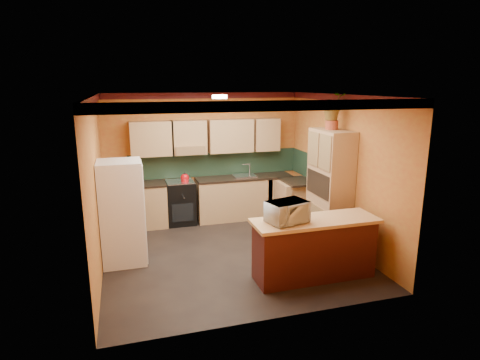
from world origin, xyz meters
name	(u,v)px	position (x,y,z in m)	size (l,w,h in m)	color
room_shell	(226,132)	(0.02, 0.28, 2.09)	(4.24, 4.24, 2.72)	black
base_cabinets_back	(210,201)	(0.04, 1.80, 0.44)	(3.65, 0.60, 0.88)	tan
countertop_back	(209,180)	(0.04, 1.80, 0.90)	(3.65, 0.62, 0.04)	black
stove	(181,202)	(-0.58, 1.80, 0.46)	(0.58, 0.58, 0.91)	black
kettle	(185,177)	(-0.48, 1.75, 1.00)	(0.17, 0.17, 0.18)	red
sink	(244,176)	(0.82, 1.80, 0.94)	(0.48, 0.40, 0.03)	silver
base_cabinets_right	(298,202)	(1.80, 1.13, 0.44)	(0.60, 0.80, 0.88)	tan
countertop_right	(299,181)	(1.80, 1.13, 0.90)	(0.62, 0.80, 0.04)	black
fridge	(122,213)	(-1.75, 0.17, 0.85)	(0.68, 0.66, 1.70)	white
pantry	(330,188)	(1.85, -0.08, 1.05)	(0.48, 0.90, 2.10)	tan
fern_pot	(332,125)	(1.85, -0.03, 2.18)	(0.22, 0.22, 0.16)	#9A3E25
fern	(333,107)	(1.85, -0.03, 2.49)	(0.42, 0.36, 0.47)	tan
breakfast_bar	(314,250)	(1.00, -1.22, 0.44)	(1.80, 0.55, 0.88)	#461410
bar_top	(315,221)	(1.00, -1.22, 0.91)	(1.90, 0.65, 0.05)	tan
microwave	(287,212)	(0.54, -1.22, 1.09)	(0.57, 0.38, 0.31)	white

